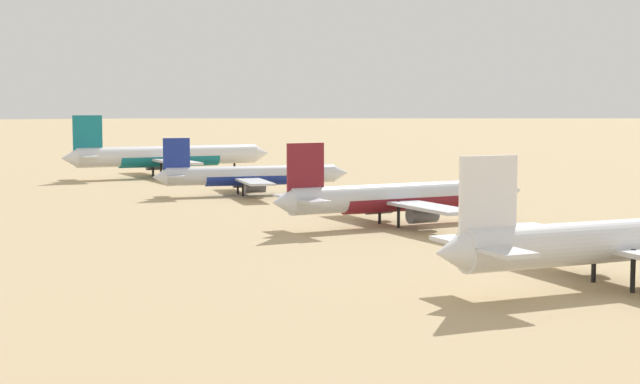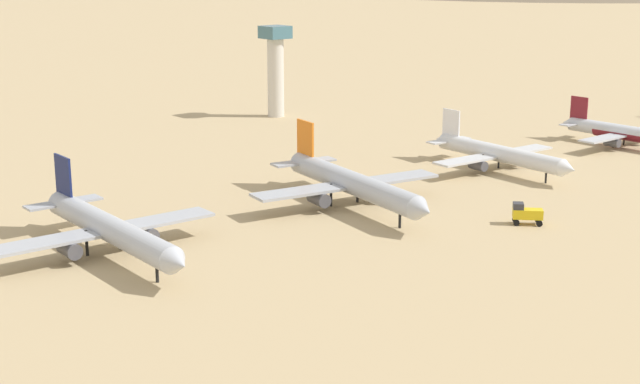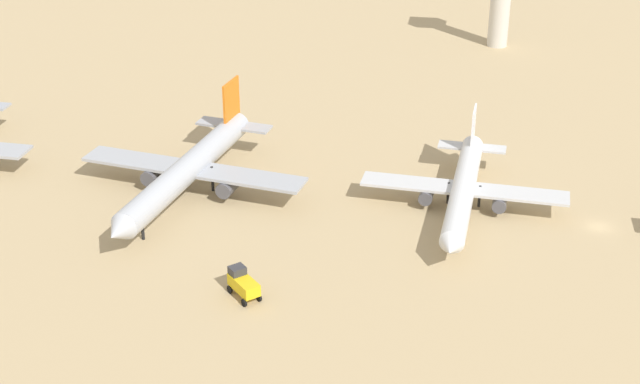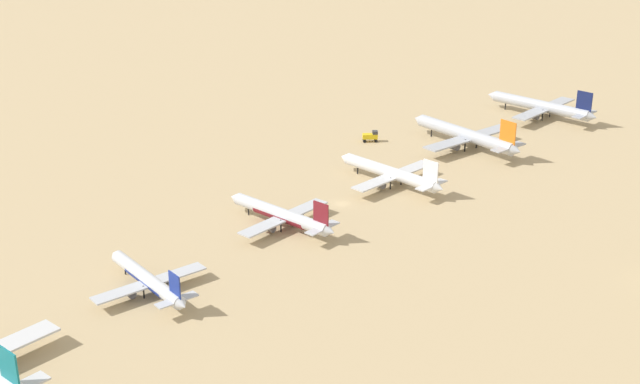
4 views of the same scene
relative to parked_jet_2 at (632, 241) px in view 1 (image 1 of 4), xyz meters
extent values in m
plane|color=tan|center=(2.05, 21.07, -3.96)|extent=(1800.00, 1800.00, 0.00)
cylinder|color=silver|center=(0.44, -0.03, 0.11)|extent=(34.98, 5.92, 3.67)
cone|color=silver|center=(-18.28, 1.19, 0.11)|extent=(2.92, 3.48, 3.31)
cube|color=white|center=(-14.80, 0.96, 4.41)|extent=(5.33, 0.68, 6.77)
cube|color=silver|center=(-15.38, 1.00, 0.47)|extent=(3.84, 11.78, 0.35)
cube|color=silver|center=(-1.00, 0.07, -0.54)|extent=(6.95, 33.12, 0.44)
cylinder|color=#4C4C54|center=(0.15, 5.80, -1.87)|extent=(4.20, 2.48, 2.22)
cylinder|color=black|center=(-1.80, 2.64, -2.11)|extent=(0.43, 0.43, 3.69)
cylinder|color=black|center=(-2.13, -2.38, -2.11)|extent=(0.43, 0.43, 3.69)
cylinder|color=silver|center=(4.13, 44.34, -0.13)|extent=(32.77, 3.62, 3.46)
cone|color=silver|center=(21.96, 44.43, -0.13)|extent=(2.93, 3.40, 3.39)
cone|color=silver|center=(-13.52, 44.26, -0.13)|extent=(2.56, 3.12, 3.11)
cube|color=maroon|center=(-10.25, 44.27, 3.91)|extent=(5.01, 0.34, 6.37)
cube|color=#B6BBC5|center=(-10.79, 44.27, 0.21)|extent=(2.96, 10.93, 0.33)
cube|color=#B6BBC5|center=(2.76, 44.34, -0.74)|extent=(4.70, 30.95, 0.41)
cylinder|color=#4C4C54|center=(3.46, 49.80, -1.99)|extent=(3.83, 2.11, 2.09)
cylinder|color=#4C4C54|center=(3.52, 38.88, -1.99)|extent=(3.83, 2.11, 2.09)
cylinder|color=black|center=(16.57, 44.41, -2.22)|extent=(0.40, 0.40, 3.48)
cylinder|color=black|center=(1.84, 46.70, -2.22)|extent=(0.40, 0.40, 3.48)
cylinder|color=black|center=(1.86, 41.97, -2.22)|extent=(0.40, 0.40, 3.48)
cylinder|color=maroon|center=(4.13, 44.34, -0.39)|extent=(18.03, 3.55, 3.46)
cylinder|color=silver|center=(2.15, 91.37, -0.48)|extent=(29.90, 8.36, 3.15)
cone|color=silver|center=(18.13, 88.50, -0.48)|extent=(3.15, 3.50, 3.08)
cone|color=silver|center=(-13.66, 94.21, -0.48)|extent=(2.78, 3.20, 2.83)
cube|color=navy|center=(-10.73, 93.68, 3.21)|extent=(4.53, 1.09, 5.80)
cube|color=#B6BBC5|center=(-11.22, 93.77, -0.16)|extent=(4.36, 10.25, 0.30)
cube|color=#B6BBC5|center=(0.93, 91.59, -1.03)|extent=(9.05, 28.44, 0.37)
cylinder|color=#4C4C54|center=(2.46, 96.36, -2.17)|extent=(3.76, 2.49, 1.90)
cylinder|color=#4C4C54|center=(0.70, 86.58, -2.17)|extent=(3.76, 2.49, 1.90)
cylinder|color=black|center=(13.30, 89.37, -2.37)|extent=(0.36, 0.36, 3.16)
cylinder|color=black|center=(0.49, 93.85, -2.37)|extent=(0.36, 0.36, 3.16)
cylinder|color=black|center=(-0.27, 89.61, -2.37)|extent=(0.36, 0.36, 3.16)
cylinder|color=navy|center=(2.15, 91.37, -0.71)|extent=(16.69, 6.00, 3.15)
cylinder|color=silver|center=(1.58, 136.53, 0.70)|extent=(39.90, 4.31, 4.21)
cone|color=silver|center=(23.29, 136.59, 0.70)|extent=(3.56, 4.14, 4.13)
cone|color=silver|center=(-19.91, 136.48, 0.70)|extent=(3.11, 3.80, 3.79)
cube|color=#14727F|center=(-15.93, 136.49, 5.63)|extent=(6.09, 0.40, 7.76)
cube|color=silver|center=(-16.59, 136.49, 1.12)|extent=(3.58, 13.30, 0.40)
cube|color=silver|center=(-0.08, 136.53, -0.04)|extent=(5.64, 37.68, 0.50)
cylinder|color=#4C4C54|center=(0.79, 143.18, -1.56)|extent=(4.66, 2.56, 2.55)
cylinder|color=#4C4C54|center=(0.82, 129.88, -1.56)|extent=(4.66, 2.56, 2.55)
cylinder|color=black|center=(16.74, 136.57, -1.84)|extent=(0.49, 0.49, 4.23)
cylinder|color=black|center=(-1.20, 139.41, -1.84)|extent=(0.49, 0.49, 4.23)
cylinder|color=black|center=(-1.18, 133.64, -1.84)|extent=(0.49, 0.49, 4.23)
cylinder|color=#14727F|center=(1.58, 136.53, 0.38)|extent=(21.95, 4.27, 4.22)
camera|label=1|loc=(-61.15, -60.88, 11.99)|focal=53.13mm
camera|label=2|loc=(126.65, -156.81, 42.21)|focal=51.83mm
camera|label=3|loc=(132.75, -0.88, 65.22)|focal=51.91mm
camera|label=4|loc=(-145.56, 199.94, 93.82)|focal=48.85mm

